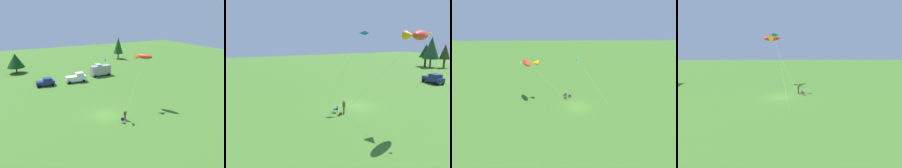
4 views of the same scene
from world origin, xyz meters
TOP-DOWN VIEW (x-y plane):
  - ground_plane at (0.00, 0.00)m, footprint 160.00×160.00m
  - person_kite_flyer at (2.11, -2.99)m, footprint 0.56×0.42m
  - folding_chair at (1.31, -3.62)m, footprint 0.60×0.60m
  - backpack_on_grass at (2.10, -3.41)m, footprint 0.35×0.39m
  - car_navy_hatch at (-5.81, 20.59)m, footprint 4.31×2.43m
  - kite_large_fish at (8.28, 1.57)m, footprint 8.03×6.19m
  - kite_delta_teal at (0.43, 0.65)m, footprint 7.03×2.54m

SIDE VIEW (x-z plane):
  - ground_plane at x=0.00m, z-range 0.00..0.00m
  - backpack_on_grass at x=2.10m, z-range 0.00..0.22m
  - folding_chair at x=1.31m, z-range 0.08..0.90m
  - car_navy_hatch at x=-5.81m, z-range 0.00..1.89m
  - person_kite_flyer at x=2.11m, z-range 0.15..1.89m
  - kite_large_fish at x=8.28m, z-range 4.32..13.88m
  - kite_delta_teal at x=0.43m, z-range 4.54..14.34m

